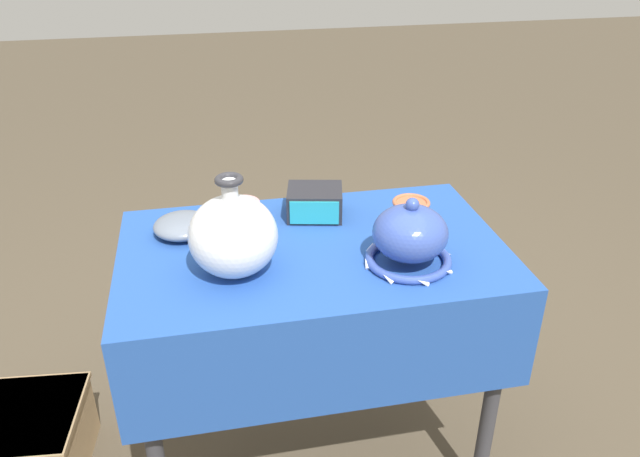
# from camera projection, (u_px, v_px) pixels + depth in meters

# --- Properties ---
(ground_plane) EXTENTS (14.00, 14.00, 0.00)m
(ground_plane) POSITION_uv_depth(u_px,v_px,m) (314.00, 450.00, 2.04)
(ground_plane) COLOR #4C4233
(display_table) EXTENTS (1.03, 0.63, 0.77)m
(display_table) POSITION_uv_depth(u_px,v_px,m) (314.00, 281.00, 1.71)
(display_table) COLOR #38383D
(display_table) RESTS_ON ground_plane
(vase_tall_bulbous) EXTENTS (0.22, 0.22, 0.26)m
(vase_tall_bulbous) POSITION_uv_depth(u_px,v_px,m) (233.00, 235.00, 1.51)
(vase_tall_bulbous) COLOR white
(vase_tall_bulbous) RESTS_ON display_table
(vase_dome_bell) EXTENTS (0.23, 0.23, 0.19)m
(vase_dome_bell) POSITION_uv_depth(u_px,v_px,m) (410.00, 238.00, 1.57)
(vase_dome_bell) COLOR #3851A8
(vase_dome_bell) RESTS_ON display_table
(mosaic_tile_box) EXTENTS (0.18, 0.17, 0.08)m
(mosaic_tile_box) POSITION_uv_depth(u_px,v_px,m) (315.00, 202.00, 1.82)
(mosaic_tile_box) COLOR #232328
(mosaic_tile_box) RESTS_ON display_table
(pot_squat_rose) EXTENTS (0.10, 0.10, 0.07)m
(pot_squat_rose) POSITION_uv_depth(u_px,v_px,m) (242.00, 213.00, 1.78)
(pot_squat_rose) COLOR #D19399
(pot_squat_rose) RESTS_ON display_table
(cup_wide_terracotta) EXTENTS (0.11, 0.11, 0.08)m
(cup_wide_terracotta) POSITION_uv_depth(u_px,v_px,m) (411.00, 212.00, 1.77)
(cup_wide_terracotta) COLOR #BC6642
(cup_wide_terracotta) RESTS_ON display_table
(bowl_shallow_slate) EXTENTS (0.16, 0.16, 0.05)m
(bowl_shallow_slate) POSITION_uv_depth(u_px,v_px,m) (183.00, 225.00, 1.72)
(bowl_shallow_slate) COLOR slate
(bowl_shallow_slate) RESTS_ON display_table
(wooden_crate) EXTENTS (0.36, 0.37, 0.23)m
(wooden_crate) POSITION_uv_depth(u_px,v_px,m) (31.00, 440.00, 1.92)
(wooden_crate) COLOR tan
(wooden_crate) RESTS_ON ground_plane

